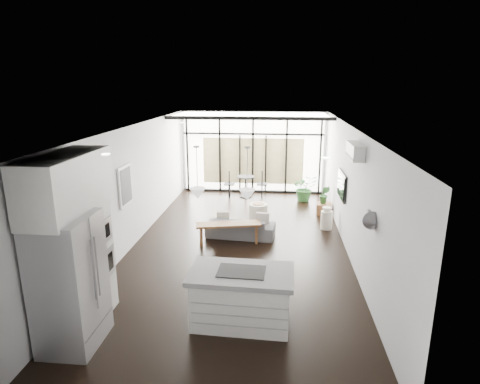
% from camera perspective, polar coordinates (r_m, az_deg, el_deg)
% --- Properties ---
extents(floor, '(5.00, 10.00, 0.00)m').
position_cam_1_polar(floor, '(9.58, -0.18, -7.70)').
color(floor, black).
rests_on(floor, ground).
extents(ceiling, '(5.00, 10.00, 0.00)m').
position_cam_1_polar(ceiling, '(8.87, -0.19, 9.18)').
color(ceiling, silver).
rests_on(ceiling, ground).
extents(wall_left, '(0.02, 10.00, 2.80)m').
position_cam_1_polar(wall_left, '(9.69, -15.05, 0.77)').
color(wall_left, silver).
rests_on(wall_left, ground).
extents(wall_right, '(0.02, 10.00, 2.80)m').
position_cam_1_polar(wall_right, '(9.23, 15.46, 0.01)').
color(wall_right, silver).
rests_on(wall_right, ground).
extents(wall_back, '(5.00, 0.02, 2.80)m').
position_cam_1_polar(wall_back, '(14.00, 1.87, 5.67)').
color(wall_back, silver).
rests_on(wall_back, ground).
extents(wall_front, '(5.00, 0.02, 2.80)m').
position_cam_1_polar(wall_front, '(4.53, -6.75, -16.03)').
color(wall_front, silver).
rests_on(wall_front, ground).
extents(glazing, '(5.00, 0.20, 2.80)m').
position_cam_1_polar(glazing, '(13.88, 1.84, 5.59)').
color(glazing, black).
rests_on(glazing, ground).
extents(skylight, '(4.70, 1.90, 0.06)m').
position_cam_1_polar(skylight, '(12.84, 1.63, 10.96)').
color(skylight, silver).
rests_on(skylight, ceiling).
extents(neighbour_building, '(3.50, 0.02, 1.60)m').
position_cam_1_polar(neighbour_building, '(14.01, 1.85, 4.43)').
color(neighbour_building, beige).
rests_on(neighbour_building, ground).
extents(island, '(1.67, 1.03, 0.89)m').
position_cam_1_polar(island, '(6.60, 0.20, -14.73)').
color(island, silver).
rests_on(island, floor).
extents(cooktop, '(0.76, 0.52, 0.01)m').
position_cam_1_polar(cooktop, '(6.38, 0.20, -11.21)').
color(cooktop, black).
rests_on(cooktop, island).
extents(fridge, '(0.76, 0.95, 1.97)m').
position_cam_1_polar(fridge, '(6.36, -23.09, -11.75)').
color(fridge, gray).
rests_on(fridge, floor).
extents(appliance_column, '(0.66, 0.69, 2.56)m').
position_cam_1_polar(appliance_column, '(6.95, -21.26, -6.61)').
color(appliance_column, silver).
rests_on(appliance_column, floor).
extents(upper_cabinets, '(0.62, 1.75, 0.86)m').
position_cam_1_polar(upper_cabinets, '(6.23, -23.44, 1.04)').
color(upper_cabinets, silver).
rests_on(upper_cabinets, wall_left).
extents(pendant_left, '(0.26, 0.26, 0.18)m').
position_cam_1_polar(pendant_left, '(6.49, -6.04, -0.22)').
color(pendant_left, silver).
rests_on(pendant_left, ceiling).
extents(pendant_right, '(0.26, 0.26, 0.18)m').
position_cam_1_polar(pendant_right, '(6.38, 1.01, -0.41)').
color(pendant_right, silver).
rests_on(pendant_right, ceiling).
extents(sofa, '(1.74, 0.65, 0.66)m').
position_cam_1_polar(sofa, '(10.05, 0.09, -4.55)').
color(sofa, '#535356').
rests_on(sofa, floor).
extents(console_bench, '(1.59, 0.70, 0.50)m').
position_cam_1_polar(console_bench, '(9.69, -1.64, -5.85)').
color(console_bench, brown).
rests_on(console_bench, floor).
extents(pouf, '(0.61, 0.61, 0.43)m').
position_cam_1_polar(pouf, '(11.40, 2.59, -2.75)').
color(pouf, beige).
rests_on(pouf, floor).
extents(crate, '(0.45, 0.45, 0.32)m').
position_cam_1_polar(crate, '(12.05, 11.82, -2.34)').
color(crate, brown).
rests_on(crate, floor).
extents(plant_tall, '(0.97, 1.03, 0.68)m').
position_cam_1_polar(plant_tall, '(13.22, 9.17, 0.18)').
color(plant_tall, '#2A5F29').
rests_on(plant_tall, floor).
extents(plant_crate, '(0.41, 0.59, 0.24)m').
position_cam_1_polar(plant_crate, '(11.97, 11.89, -1.07)').
color(plant_crate, '#2A5F29').
rests_on(plant_crate, crate).
extents(milk_can, '(0.33, 0.33, 0.61)m').
position_cam_1_polar(milk_can, '(10.81, 12.22, -3.62)').
color(milk_can, beige).
rests_on(milk_can, floor).
extents(bistro_set, '(1.66, 0.79, 0.77)m').
position_cam_1_polar(bistro_set, '(13.47, 0.81, 0.88)').
color(bistro_set, black).
rests_on(bistro_set, floor).
extents(tv, '(0.05, 1.10, 0.65)m').
position_cam_1_polar(tv, '(10.20, 14.28, 0.95)').
color(tv, black).
rests_on(tv, wall_right).
extents(ac_unit, '(0.22, 0.90, 0.30)m').
position_cam_1_polar(ac_unit, '(8.22, 16.06, 5.63)').
color(ac_unit, silver).
rests_on(ac_unit, wall_right).
extents(framed_art, '(0.04, 0.70, 0.90)m').
position_cam_1_polar(framed_art, '(9.19, -16.01, 0.88)').
color(framed_art, black).
rests_on(framed_art, wall_left).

